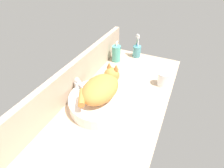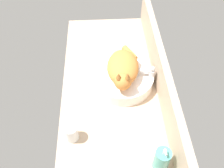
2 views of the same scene
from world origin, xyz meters
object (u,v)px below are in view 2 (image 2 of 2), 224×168
(cat, at_px, (123,68))
(faucet, at_px, (149,75))
(water_glass, at_px, (71,133))
(sink_basin, at_px, (122,78))
(soap_dispenser, at_px, (162,160))

(cat, relative_size, faucet, 2.36)
(cat, height_order, water_glass, cat)
(sink_basin, bearing_deg, faucet, 83.29)
(soap_dispenser, xyz_separation_m, water_glass, (-0.16, -0.40, -0.03))
(soap_dispenser, height_order, water_glass, soap_dispenser)
(sink_basin, xyz_separation_m, soap_dispenser, (0.50, 0.13, 0.03))
(faucet, relative_size, water_glass, 1.52)
(soap_dispenser, bearing_deg, faucet, 177.65)
(cat, bearing_deg, sink_basin, 178.14)
(faucet, bearing_deg, sink_basin, -96.71)
(sink_basin, xyz_separation_m, water_glass, (0.34, -0.27, 0.00))
(sink_basin, height_order, soap_dispenser, soap_dispenser)
(sink_basin, relative_size, faucet, 2.57)
(faucet, distance_m, soap_dispenser, 0.48)
(sink_basin, height_order, water_glass, water_glass)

